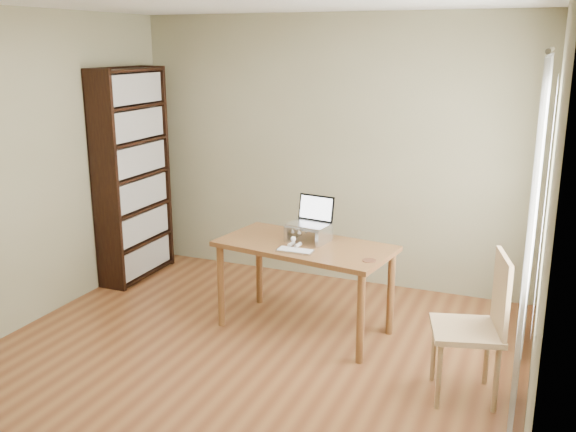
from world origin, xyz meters
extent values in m
cube|color=brown|center=(0.00, 0.00, -0.01)|extent=(4.00, 4.50, 0.02)
cube|color=#827E58|center=(0.00, 2.26, 1.30)|extent=(4.00, 0.02, 2.60)
cube|color=#827E58|center=(2.01, 0.00, 1.30)|extent=(0.02, 4.50, 2.60)
cube|color=white|center=(1.98, 0.80, 1.40)|extent=(0.01, 1.80, 1.40)
cube|color=black|center=(-1.84, 1.12, 1.05)|extent=(0.30, 0.04, 2.10)
cube|color=black|center=(-1.84, 1.98, 1.05)|extent=(0.30, 0.04, 2.10)
cube|color=black|center=(-1.98, 1.55, 1.05)|extent=(0.02, 0.90, 2.10)
cube|color=black|center=(-1.84, 1.55, 0.03)|extent=(0.30, 0.84, 0.02)
cube|color=black|center=(-1.81, 1.55, 0.20)|extent=(0.20, 0.78, 0.28)
cube|color=black|center=(-1.84, 1.55, 0.37)|extent=(0.30, 0.84, 0.03)
cube|color=black|center=(-1.81, 1.55, 0.54)|extent=(0.20, 0.78, 0.28)
cube|color=black|center=(-1.84, 1.55, 0.71)|extent=(0.30, 0.84, 0.02)
cube|color=black|center=(-1.81, 1.55, 0.88)|extent=(0.20, 0.78, 0.28)
cube|color=black|center=(-1.84, 1.55, 1.05)|extent=(0.30, 0.84, 0.02)
cube|color=black|center=(-1.81, 1.55, 1.22)|extent=(0.20, 0.78, 0.28)
cube|color=black|center=(-1.84, 1.55, 1.39)|extent=(0.30, 0.84, 0.02)
cube|color=black|center=(-1.81, 1.55, 1.56)|extent=(0.20, 0.78, 0.28)
cube|color=black|center=(-1.84, 1.55, 1.73)|extent=(0.30, 0.84, 0.02)
cube|color=black|center=(-1.81, 1.55, 1.90)|extent=(0.20, 0.78, 0.28)
cube|color=black|center=(-1.84, 1.55, 2.07)|extent=(0.30, 0.84, 0.03)
cube|color=silver|center=(1.92, 0.25, 1.15)|extent=(0.03, 0.70, 2.20)
cube|color=silver|center=(1.92, 1.35, 1.15)|extent=(0.03, 0.70, 2.20)
cylinder|color=silver|center=(1.92, 0.80, 2.28)|extent=(0.03, 1.90, 0.03)
cube|color=brown|center=(0.22, 0.98, 0.73)|extent=(1.49, 0.91, 0.04)
cylinder|color=brown|center=(-0.42, 1.27, 0.35)|extent=(0.06, 0.06, 0.71)
cylinder|color=brown|center=(0.86, 1.27, 0.35)|extent=(0.06, 0.06, 0.71)
cylinder|color=brown|center=(-0.42, 0.69, 0.35)|extent=(0.06, 0.06, 0.71)
cylinder|color=brown|center=(0.86, 0.69, 0.35)|extent=(0.06, 0.06, 0.71)
cube|color=silver|center=(0.07, 1.06, 0.81)|extent=(0.03, 0.25, 0.12)
cube|color=silver|center=(0.36, 1.06, 0.81)|extent=(0.03, 0.25, 0.12)
cube|color=silver|center=(0.22, 1.06, 0.88)|extent=(0.32, 0.25, 0.01)
cube|color=silver|center=(0.22, 1.06, 0.89)|extent=(0.35, 0.27, 0.02)
cube|color=black|center=(0.22, 1.19, 1.00)|extent=(0.32, 0.10, 0.21)
cube|color=white|center=(0.22, 1.18, 1.00)|extent=(0.29, 0.08, 0.18)
cube|color=silver|center=(0.22, 0.76, 0.76)|extent=(0.29, 0.13, 0.02)
cube|color=white|center=(0.22, 0.76, 0.77)|extent=(0.27, 0.11, 0.00)
cylinder|color=brown|center=(0.81, 0.77, 0.75)|extent=(0.10, 0.10, 0.01)
ellipsoid|color=#463C37|center=(0.18, 1.09, 0.81)|extent=(0.16, 0.37, 0.13)
ellipsoid|color=#463C37|center=(0.18, 1.20, 0.81)|extent=(0.14, 0.15, 0.12)
ellipsoid|color=#463C37|center=(0.18, 0.90, 0.83)|extent=(0.10, 0.09, 0.09)
ellipsoid|color=white|center=(0.18, 0.94, 0.80)|extent=(0.09, 0.09, 0.08)
sphere|color=white|center=(0.18, 0.87, 0.82)|extent=(0.04, 0.04, 0.04)
cone|color=#463C37|center=(0.15, 0.91, 0.87)|extent=(0.03, 0.04, 0.04)
cone|color=#463C37|center=(0.21, 0.91, 0.87)|extent=(0.03, 0.04, 0.04)
cylinder|color=white|center=(0.15, 0.89, 0.76)|extent=(0.03, 0.09, 0.03)
cylinder|color=white|center=(0.21, 0.89, 0.76)|extent=(0.03, 0.09, 0.03)
cylinder|color=#463C37|center=(0.27, 1.22, 0.77)|extent=(0.13, 0.20, 0.03)
cube|color=tan|center=(1.58, 0.41, 0.48)|extent=(0.55, 0.55, 0.04)
cylinder|color=tan|center=(1.40, 0.23, 0.24)|extent=(0.04, 0.04, 0.48)
cylinder|color=tan|center=(1.76, 0.23, 0.24)|extent=(0.04, 0.04, 0.48)
cylinder|color=tan|center=(1.40, 0.59, 0.24)|extent=(0.04, 0.04, 0.48)
cylinder|color=tan|center=(1.76, 0.59, 0.24)|extent=(0.04, 0.04, 0.48)
cube|color=tan|center=(1.78, 0.41, 0.75)|extent=(0.14, 0.42, 0.53)
camera|label=1|loc=(1.97, -3.64, 2.32)|focal=40.00mm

